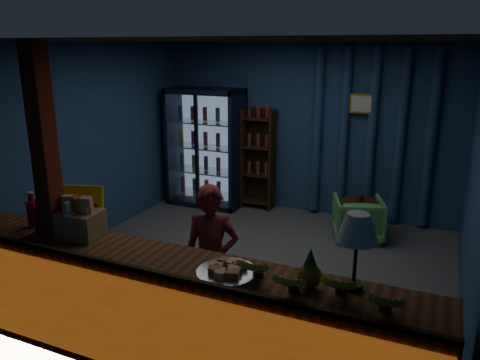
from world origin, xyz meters
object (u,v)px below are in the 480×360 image
object	(u,v)px
green_chair	(358,218)
pastry_tray	(227,271)
shopkeeper	(211,260)
table_lamp	(357,231)

from	to	relation	value
green_chair	pastry_tray	world-z (taller)	pastry_tray
pastry_tray	shopkeeper	bearing A→B (deg)	126.10
pastry_tray	table_lamp	distance (m)	0.98
shopkeeper	green_chair	world-z (taller)	shopkeeper
table_lamp	pastry_tray	bearing A→B (deg)	-169.85
shopkeeper	table_lamp	bearing A→B (deg)	-35.13
shopkeeper	pastry_tray	distance (m)	0.83
green_chair	pastry_tray	distance (m)	3.40
pastry_tray	green_chair	bearing A→B (deg)	83.43
shopkeeper	table_lamp	xyz separation A→B (m)	(1.34, -0.48, 0.68)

